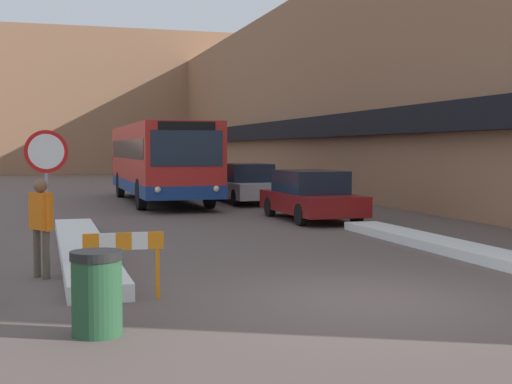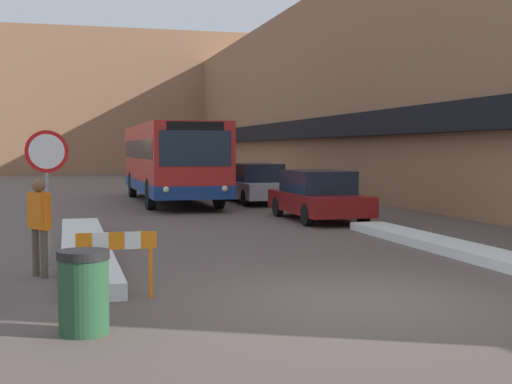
{
  "view_description": "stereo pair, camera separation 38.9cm",
  "coord_description": "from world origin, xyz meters",
  "px_view_note": "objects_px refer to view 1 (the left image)",
  "views": [
    {
      "loc": [
        -4.32,
        -8.84,
        2.09
      ],
      "look_at": [
        -0.46,
        4.06,
        1.27
      ],
      "focal_mm": 50.0,
      "sensor_mm": 36.0,
      "label": 1
    },
    {
      "loc": [
        -3.95,
        -8.95,
        2.09
      ],
      "look_at": [
        -0.46,
        4.06,
        1.27
      ],
      "focal_mm": 50.0,
      "sensor_mm": 36.0,
      "label": 2
    }
  ],
  "objects_px": {
    "city_bus": "(160,160)",
    "street_lamp": "(3,42)",
    "pedestrian": "(41,219)",
    "trash_bin": "(97,293)",
    "parked_car_front": "(311,195)",
    "stop_sign": "(46,167)",
    "parked_car_middle": "(246,183)",
    "construction_barricade": "(124,252)"
  },
  "relations": [
    {
      "from": "parked_car_front",
      "to": "construction_barricade",
      "type": "height_order",
      "value": "parked_car_front"
    },
    {
      "from": "pedestrian",
      "to": "city_bus",
      "type": "bearing_deg",
      "value": 134.31
    },
    {
      "from": "parked_car_front",
      "to": "stop_sign",
      "type": "bearing_deg",
      "value": -139.54
    },
    {
      "from": "city_bus",
      "to": "street_lamp",
      "type": "bearing_deg",
      "value": -105.28
    },
    {
      "from": "street_lamp",
      "to": "pedestrian",
      "type": "height_order",
      "value": "street_lamp"
    },
    {
      "from": "pedestrian",
      "to": "parked_car_middle",
      "type": "bearing_deg",
      "value": 122.55
    },
    {
      "from": "parked_car_front",
      "to": "parked_car_middle",
      "type": "bearing_deg",
      "value": 90.0
    },
    {
      "from": "parked_car_front",
      "to": "parked_car_middle",
      "type": "relative_size",
      "value": 0.92
    },
    {
      "from": "parked_car_middle",
      "to": "construction_barricade",
      "type": "height_order",
      "value": "parked_car_middle"
    },
    {
      "from": "street_lamp",
      "to": "trash_bin",
      "type": "relative_size",
      "value": 5.82
    },
    {
      "from": "city_bus",
      "to": "construction_barricade",
      "type": "bearing_deg",
      "value": -100.55
    },
    {
      "from": "stop_sign",
      "to": "construction_barricade",
      "type": "xyz_separation_m",
      "value": [
        0.99,
        -3.35,
        -1.09
      ]
    },
    {
      "from": "parked_car_middle",
      "to": "stop_sign",
      "type": "xyz_separation_m",
      "value": [
        -7.47,
        -13.37,
        1.01
      ]
    },
    {
      "from": "city_bus",
      "to": "pedestrian",
      "type": "distance_m",
      "value": 16.48
    },
    {
      "from": "parked_car_front",
      "to": "city_bus",
      "type": "bearing_deg",
      "value": 110.86
    },
    {
      "from": "trash_bin",
      "to": "construction_barricade",
      "type": "xyz_separation_m",
      "value": [
        0.49,
        1.77,
        0.19
      ]
    },
    {
      "from": "parked_car_middle",
      "to": "construction_barricade",
      "type": "relative_size",
      "value": 4.41
    },
    {
      "from": "stop_sign",
      "to": "street_lamp",
      "type": "relative_size",
      "value": 0.44
    },
    {
      "from": "parked_car_front",
      "to": "street_lamp",
      "type": "bearing_deg",
      "value": -129.95
    },
    {
      "from": "parked_car_front",
      "to": "parked_car_middle",
      "type": "distance_m",
      "value": 7.0
    },
    {
      "from": "stop_sign",
      "to": "pedestrian",
      "type": "distance_m",
      "value": 1.49
    },
    {
      "from": "parked_car_middle",
      "to": "stop_sign",
      "type": "relative_size",
      "value": 2.0
    },
    {
      "from": "parked_car_front",
      "to": "street_lamp",
      "type": "relative_size",
      "value": 0.81
    },
    {
      "from": "pedestrian",
      "to": "trash_bin",
      "type": "height_order",
      "value": "pedestrian"
    },
    {
      "from": "pedestrian",
      "to": "construction_barricade",
      "type": "xyz_separation_m",
      "value": [
        1.09,
        -2.1,
        -0.3
      ]
    },
    {
      "from": "construction_barricade",
      "to": "city_bus",
      "type": "bearing_deg",
      "value": 79.45
    },
    {
      "from": "parked_car_middle",
      "to": "pedestrian",
      "type": "distance_m",
      "value": 16.47
    },
    {
      "from": "parked_car_middle",
      "to": "street_lamp",
      "type": "height_order",
      "value": "street_lamp"
    },
    {
      "from": "stop_sign",
      "to": "trash_bin",
      "type": "relative_size",
      "value": 2.55
    },
    {
      "from": "parked_car_front",
      "to": "stop_sign",
      "type": "relative_size",
      "value": 1.84
    },
    {
      "from": "stop_sign",
      "to": "street_lamp",
      "type": "distance_m",
      "value": 3.66
    },
    {
      "from": "pedestrian",
      "to": "street_lamp",
      "type": "bearing_deg",
      "value": -42.55
    },
    {
      "from": "stop_sign",
      "to": "street_lamp",
      "type": "xyz_separation_m",
      "value": [
        -0.53,
        -3.18,
        1.73
      ]
    },
    {
      "from": "street_lamp",
      "to": "trash_bin",
      "type": "xyz_separation_m",
      "value": [
        1.03,
        -1.94,
        -3.01
      ]
    },
    {
      "from": "stop_sign",
      "to": "pedestrian",
      "type": "relative_size",
      "value": 1.51
    },
    {
      "from": "pedestrian",
      "to": "construction_barricade",
      "type": "bearing_deg",
      "value": -2.62
    },
    {
      "from": "parked_car_middle",
      "to": "construction_barricade",
      "type": "xyz_separation_m",
      "value": [
        -6.48,
        -16.72,
        -0.09
      ]
    },
    {
      "from": "parked_car_middle",
      "to": "street_lamp",
      "type": "bearing_deg",
      "value": -115.8
    },
    {
      "from": "parked_car_front",
      "to": "parked_car_middle",
      "type": "xyz_separation_m",
      "value": [
        0.0,
        7.0,
        0.03
      ]
    },
    {
      "from": "construction_barricade",
      "to": "parked_car_middle",
      "type": "bearing_deg",
      "value": 68.8
    },
    {
      "from": "city_bus",
      "to": "street_lamp",
      "type": "height_order",
      "value": "street_lamp"
    },
    {
      "from": "street_lamp",
      "to": "construction_barricade",
      "type": "relative_size",
      "value": 5.03
    }
  ]
}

